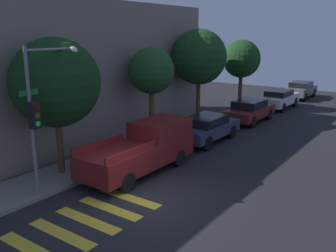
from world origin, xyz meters
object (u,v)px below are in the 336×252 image
object	(u,v)px
sedan_near_corner	(207,128)
sedan_far_end	(279,98)
sedan_middle	(250,110)
tree_midblock	(151,72)
pickup_truck	(143,148)
tree_near_corner	(56,83)
sedan_tail_of_row	(301,89)
tree_far_end	(199,57)
traffic_light_pole	(43,100)
tree_behind_truck	(242,59)

from	to	relation	value
sedan_near_corner	sedan_far_end	world-z (taller)	sedan_far_end
sedan_near_corner	sedan_far_end	size ratio (longest dim) A/B	0.98
sedan_middle	tree_midblock	size ratio (longest dim) A/B	0.90
pickup_truck	tree_near_corner	distance (m)	4.40
tree_midblock	sedan_tail_of_row	bearing A→B (deg)	-7.55
sedan_near_corner	sedan_tail_of_row	bearing A→B (deg)	0.00
tree_far_end	sedan_near_corner	bearing A→B (deg)	-141.80
traffic_light_pole	tree_near_corner	distance (m)	1.91
tree_far_end	pickup_truck	bearing A→B (deg)	-163.97
tree_near_corner	traffic_light_pole	bearing A→B (deg)	-141.66
tree_near_corner	tree_midblock	xyz separation A→B (m)	(6.06, 0.00, -0.07)
sedan_middle	tree_far_end	size ratio (longest dim) A/B	0.75
pickup_truck	sedan_middle	bearing A→B (deg)	0.00
sedan_far_end	tree_behind_truck	xyz separation A→B (m)	(-1.84, 2.44, 3.00)
sedan_tail_of_row	tree_far_end	world-z (taller)	tree_far_end
pickup_truck	tree_near_corner	xyz separation A→B (m)	(-2.34, 2.44, 2.82)
traffic_light_pole	sedan_tail_of_row	world-z (taller)	traffic_light_pole
tree_near_corner	tree_behind_truck	bearing A→B (deg)	0.00
tree_far_end	tree_behind_truck	bearing A→B (deg)	0.00
tree_far_end	tree_behind_truck	xyz separation A→B (m)	(6.20, 0.00, -0.47)
tree_far_end	tree_behind_truck	world-z (taller)	tree_far_end
pickup_truck	tree_far_end	distance (m)	9.40
traffic_light_pole	tree_near_corner	size ratio (longest dim) A/B	0.95
sedan_tail_of_row	tree_far_end	distance (m)	14.26
sedan_middle	sedan_far_end	distance (m)	5.54
sedan_near_corner	tree_midblock	xyz separation A→B (m)	(-1.67, 2.44, 2.98)
tree_midblock	traffic_light_pole	bearing A→B (deg)	-171.19
sedan_far_end	tree_behind_truck	world-z (taller)	tree_behind_truck
sedan_near_corner	tree_midblock	size ratio (longest dim) A/B	0.88
traffic_light_pole	tree_midblock	world-z (taller)	traffic_light_pole
sedan_far_end	pickup_truck	bearing A→B (deg)	-180.00
traffic_light_pole	tree_far_end	bearing A→B (deg)	5.42
pickup_truck	sedan_far_end	world-z (taller)	pickup_truck
sedan_middle	tree_behind_truck	distance (m)	5.34
tree_midblock	tree_behind_truck	distance (m)	10.97
traffic_light_pole	tree_near_corner	world-z (taller)	tree_near_corner
tree_near_corner	tree_behind_truck	size ratio (longest dim) A/B	1.07
tree_near_corner	tree_far_end	size ratio (longest dim) A/B	0.94
sedan_middle	tree_midblock	bearing A→B (deg)	161.46
sedan_tail_of_row	tree_behind_truck	xyz separation A→B (m)	(-7.43, 2.44, 2.97)
pickup_truck	tree_far_end	xyz separation A→B (m)	(8.48, 2.44, 3.24)
traffic_light_pole	pickup_truck	distance (m)	4.72
sedan_far_end	tree_far_end	distance (m)	9.09
sedan_middle	tree_far_end	xyz separation A→B (m)	(-2.50, 2.44, 3.46)
tree_far_end	tree_near_corner	bearing A→B (deg)	180.00
tree_behind_truck	tree_near_corner	bearing A→B (deg)	180.00
tree_near_corner	tree_far_end	distance (m)	10.83
traffic_light_pole	sedan_middle	bearing A→B (deg)	-4.91
sedan_far_end	sedan_tail_of_row	size ratio (longest dim) A/B	1.04
sedan_middle	tree_midblock	world-z (taller)	tree_midblock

